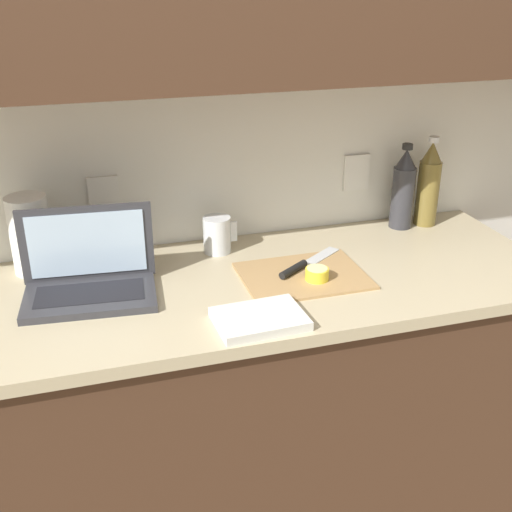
# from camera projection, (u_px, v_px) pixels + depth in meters

# --- Properties ---
(wall_back) EXTENTS (5.20, 0.38, 2.60)m
(wall_back) POSITION_uv_depth(u_px,v_px,m) (159.00, 29.00, 1.71)
(wall_back) COLOR white
(wall_back) RESTS_ON ground_plane
(counter_unit) EXTENTS (2.13, 0.65, 0.90)m
(counter_unit) POSITION_uv_depth(u_px,v_px,m) (188.00, 418.00, 1.94)
(counter_unit) COLOR #472D1E
(counter_unit) RESTS_ON ground_plane
(laptop) EXTENTS (0.37, 0.24, 0.23)m
(laptop) POSITION_uv_depth(u_px,v_px,m) (89.00, 275.00, 1.71)
(laptop) COLOR #333338
(laptop) RESTS_ON counter_unit
(cutting_board) EXTENTS (0.35, 0.27, 0.01)m
(cutting_board) POSITION_uv_depth(u_px,v_px,m) (303.00, 276.00, 1.82)
(cutting_board) COLOR tan
(cutting_board) RESTS_ON counter_unit
(knife) EXTENTS (0.24, 0.18, 0.02)m
(knife) POSITION_uv_depth(u_px,v_px,m) (300.00, 266.00, 1.85)
(knife) COLOR silver
(knife) RESTS_ON cutting_board
(lemon_half_cut) EXTENTS (0.07, 0.07, 0.04)m
(lemon_half_cut) POSITION_uv_depth(u_px,v_px,m) (317.00, 274.00, 1.79)
(lemon_half_cut) COLOR yellow
(lemon_half_cut) RESTS_ON cutting_board
(bottle_green_soda) EXTENTS (0.08, 0.08, 0.29)m
(bottle_green_soda) POSITION_uv_depth(u_px,v_px,m) (403.00, 190.00, 2.12)
(bottle_green_soda) COLOR #333338
(bottle_green_soda) RESTS_ON counter_unit
(bottle_oil_tall) EXTENTS (0.07, 0.07, 0.30)m
(bottle_oil_tall) POSITION_uv_depth(u_px,v_px,m) (429.00, 185.00, 2.14)
(bottle_oil_tall) COLOR olive
(bottle_oil_tall) RESTS_ON counter_unit
(measuring_cup) EXTENTS (0.11, 0.09, 0.11)m
(measuring_cup) POSITION_uv_depth(u_px,v_px,m) (217.00, 235.00, 1.96)
(measuring_cup) COLOR silver
(measuring_cup) RESTS_ON counter_unit
(paper_towel_roll) EXTENTS (0.12, 0.12, 0.23)m
(paper_towel_roll) POSITION_uv_depth(u_px,v_px,m) (31.00, 235.00, 1.82)
(paper_towel_roll) COLOR white
(paper_towel_roll) RESTS_ON counter_unit
(dish_towel) EXTENTS (0.23, 0.17, 0.02)m
(dish_towel) POSITION_uv_depth(u_px,v_px,m) (260.00, 319.00, 1.59)
(dish_towel) COLOR silver
(dish_towel) RESTS_ON counter_unit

